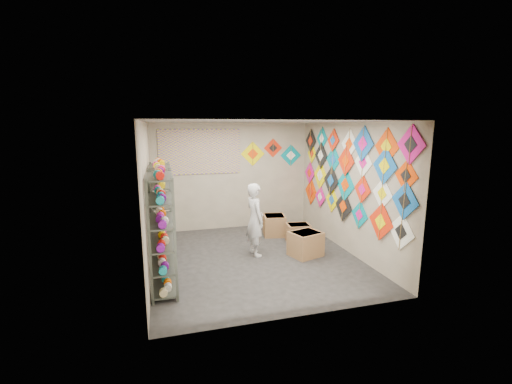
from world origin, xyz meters
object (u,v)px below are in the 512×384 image
object	(u,v)px
shelf_rack_front	(162,232)
shelf_rack_back	(162,213)
carton_c	(274,225)
shopkeeper	(255,220)
carton_a	(306,244)
carton_b	(298,233)

from	to	relation	value
shelf_rack_front	shelf_rack_back	distance (m)	1.30
shelf_rack_back	carton_c	size ratio (longest dim) A/B	3.37
shopkeeper	shelf_rack_front	bearing A→B (deg)	110.94
carton_a	carton_b	bearing A→B (deg)	60.04
shopkeeper	carton_c	bearing A→B (deg)	-43.77
shopkeeper	carton_c	size ratio (longest dim) A/B	2.66
shelf_rack_back	shopkeeper	distance (m)	1.86
shelf_rack_back	carton_a	bearing A→B (deg)	-11.89
carton_a	carton_c	distance (m)	1.49
shelf_rack_back	carton_b	size ratio (longest dim) A/B	3.67
shelf_rack_back	carton_a	size ratio (longest dim) A/B	3.17
shelf_rack_back	carton_a	xyz separation A→B (m)	(2.81, -0.59, -0.70)
carton_b	shopkeeper	bearing A→B (deg)	-150.44
shelf_rack_back	carton_c	bearing A→B (deg)	18.59
carton_b	carton_c	xyz separation A→B (m)	(-0.36, 0.66, 0.03)
shelf_rack_back	carton_c	xyz separation A→B (m)	(2.63, 0.88, -0.70)
carton_b	shelf_rack_front	bearing A→B (deg)	-146.00
shelf_rack_front	carton_c	distance (m)	3.49
shelf_rack_front	shopkeeper	world-z (taller)	shelf_rack_front
shelf_rack_front	carton_b	xyz separation A→B (m)	(2.99, 1.52, -0.74)
carton_a	carton_b	world-z (taller)	carton_a
carton_a	carton_b	xyz separation A→B (m)	(0.18, 0.81, -0.04)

